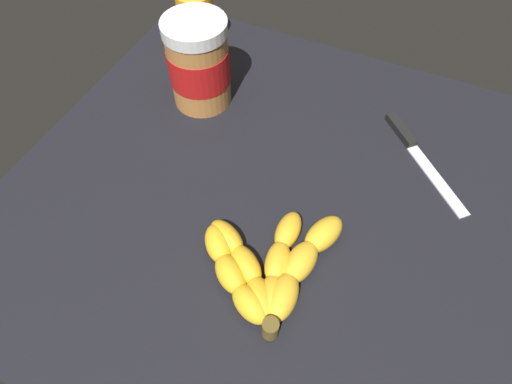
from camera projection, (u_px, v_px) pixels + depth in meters
ground_plane at (263, 197)px, 65.08cm from camera, size 72.09×72.52×4.20cm
banana_bunch at (268, 267)px, 54.38cm from camera, size 19.04×17.92×3.55cm
peanut_butter_jar at (199, 63)px, 68.50cm from camera, size 9.94×9.94×14.75cm
honey_bottle at (196, 14)px, 77.30cm from camera, size 6.60×6.60×15.33cm
butter_knife at (418, 153)px, 66.83cm from camera, size 15.89×15.75×1.20cm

